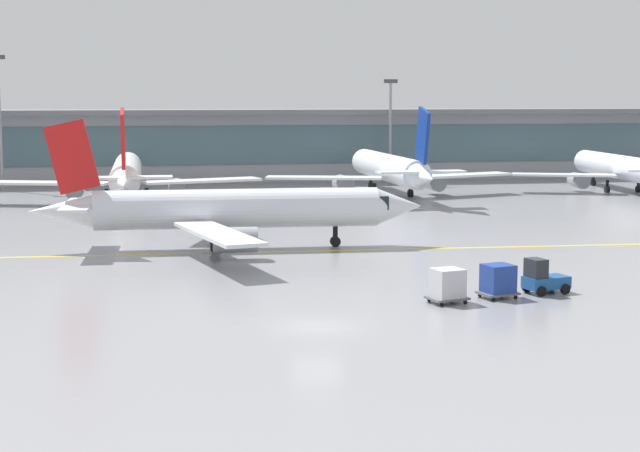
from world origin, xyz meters
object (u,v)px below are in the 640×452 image
(gate_airplane_2, at_px, (126,174))
(cargo_dolly_trailing, at_px, (447,284))
(apron_light_mast_2, at_px, (390,126))
(taxiing_regional_jet, at_px, (233,210))
(cargo_dolly_lead, at_px, (498,280))
(gate_airplane_3, at_px, (389,169))
(baggage_tug, at_px, (543,278))
(gate_airplane_4, at_px, (619,168))
(apron_light_mast_1, at_px, (0,117))

(gate_airplane_2, height_order, cargo_dolly_trailing, gate_airplane_2)
(apron_light_mast_2, bearing_deg, gate_airplane_2, -151.74)
(taxiing_regional_jet, xyz_separation_m, cargo_dolly_lead, (13.38, -20.95, -1.90))
(gate_airplane_3, height_order, apron_light_mast_2, apron_light_mast_2)
(baggage_tug, height_order, apron_light_mast_2, apron_light_mast_2)
(apron_light_mast_2, bearing_deg, gate_airplane_4, -33.16)
(gate_airplane_4, relative_size, taxiing_regional_jet, 0.97)
(apron_light_mast_2, bearing_deg, gate_airplane_3, -104.24)
(cargo_dolly_lead, bearing_deg, gate_airplane_3, 68.14)
(gate_airplane_4, relative_size, cargo_dolly_lead, 11.88)
(gate_airplane_4, height_order, cargo_dolly_lead, gate_airplane_4)
(cargo_dolly_trailing, relative_size, apron_light_mast_2, 0.18)
(gate_airplane_4, xyz_separation_m, taxiing_regional_jet, (-49.53, -36.44, 0.09))
(taxiing_regional_jet, xyz_separation_m, baggage_tug, (16.44, -20.18, -2.06))
(gate_airplane_4, bearing_deg, baggage_tug, 152.78)
(taxiing_regional_jet, distance_m, apron_light_mast_2, 58.25)
(gate_airplane_3, height_order, cargo_dolly_lead, gate_airplane_3)
(gate_airplane_4, xyz_separation_m, apron_light_mast_2, (-24.29, 15.87, 4.58))
(gate_airplane_4, bearing_deg, apron_light_mast_2, 59.92)
(baggage_tug, bearing_deg, gate_airplane_3, 71.12)
(taxiing_regional_jet, bearing_deg, cargo_dolly_trailing, -62.70)
(taxiing_regional_jet, distance_m, baggage_tug, 26.11)
(taxiing_regional_jet, bearing_deg, gate_airplane_2, 106.28)
(cargo_dolly_trailing, height_order, apron_light_mast_1, apron_light_mast_1)
(gate_airplane_4, relative_size, apron_light_mast_2, 2.13)
(gate_airplane_2, distance_m, cargo_dolly_trailing, 59.01)
(cargo_dolly_trailing, distance_m, apron_light_mast_1, 80.16)
(gate_airplane_3, distance_m, baggage_tug, 56.40)
(gate_airplane_2, bearing_deg, taxiing_regional_jet, -166.13)
(cargo_dolly_lead, bearing_deg, apron_light_mast_1, 103.20)
(gate_airplane_2, xyz_separation_m, cargo_dolly_lead, (21.84, -55.15, -2.06))
(gate_airplane_3, relative_size, cargo_dolly_trailing, 12.90)
(taxiing_regional_jet, height_order, baggage_tug, taxiing_regional_jet)
(gate_airplane_3, relative_size, taxiing_regional_jet, 1.05)
(baggage_tug, bearing_deg, gate_airplane_2, 100.45)
(gate_airplane_4, relative_size, baggage_tug, 10.07)
(cargo_dolly_lead, relative_size, apron_light_mast_2, 0.18)
(gate_airplane_4, bearing_deg, gate_airplane_3, 94.00)
(gate_airplane_4, bearing_deg, taxiing_regional_jet, 129.42)
(apron_light_mast_1, relative_size, apron_light_mast_2, 1.20)
(cargo_dolly_lead, height_order, cargo_dolly_trailing, same)
(gate_airplane_3, distance_m, apron_light_mast_2, 17.39)
(apron_light_mast_2, bearing_deg, taxiing_regional_jet, -115.76)
(apron_light_mast_2, bearing_deg, apron_light_mast_1, -177.93)
(gate_airplane_3, xyz_separation_m, cargo_dolly_trailing, (-10.99, -57.76, -2.06))
(cargo_dolly_lead, bearing_deg, apron_light_mast_2, 66.67)
(taxiing_regional_jet, relative_size, cargo_dolly_lead, 12.23)
(gate_airplane_2, bearing_deg, cargo_dolly_trailing, -161.67)
(baggage_tug, bearing_deg, apron_light_mast_2, 68.94)
(baggage_tug, xyz_separation_m, cargo_dolly_trailing, (-6.33, -1.59, 0.16))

